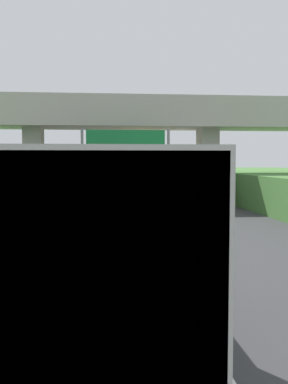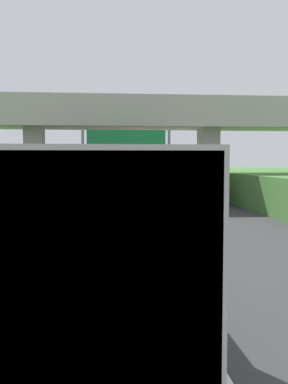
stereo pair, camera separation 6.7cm
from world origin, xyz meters
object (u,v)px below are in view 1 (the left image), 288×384
at_px(overhead_highway_sign, 126,150).
at_px(truck_white, 187,179).
at_px(truck_yellow, 148,180).
at_px(car_silver, 62,187).
at_px(truck_red, 158,172).
at_px(car_green, 107,237).
at_px(truck_black, 100,246).

relative_size(overhead_highway_sign, truck_white, 0.81).
xyz_separation_m(truck_yellow, car_silver, (-6.73, 9.56, -1.08)).
distance_m(truck_white, car_silver, 12.70).
bearing_deg(truck_red, car_green, -100.09).
bearing_deg(car_green, truck_red, 79.91).
bearing_deg(truck_black, car_silver, 95.19).
relative_size(truck_black, car_silver, 1.78).
height_order(overhead_highway_sign, car_green, overhead_highway_sign).
distance_m(truck_red, car_green, 38.69).
xyz_separation_m(truck_red, car_silver, (-10.18, -11.00, -1.08)).
distance_m(overhead_highway_sign, car_green, 16.16).
relative_size(truck_yellow, car_green, 1.78).
relative_size(truck_red, truck_black, 1.00).
xyz_separation_m(truck_red, truck_yellow, (-3.46, -20.56, 0.00)).
distance_m(truck_white, car_green, 20.15).
bearing_deg(car_silver, truck_black, -84.81).
bearing_deg(car_silver, truck_white, -39.19).
bearing_deg(truck_yellow, car_silver, 125.11).
bearing_deg(overhead_highway_sign, truck_red, 76.96).
xyz_separation_m(overhead_highway_sign, truck_yellow, (1.71, 1.74, -2.05)).
distance_m(truck_red, truck_yellow, 20.85).
distance_m(truck_yellow, car_green, 17.86).
bearing_deg(truck_white, truck_black, -104.25).
distance_m(truck_white, truck_black, 27.17).
bearing_deg(overhead_highway_sign, car_green, -95.84).
xyz_separation_m(overhead_highway_sign, truck_white, (4.79, 3.31, -2.05)).
xyz_separation_m(overhead_highway_sign, truck_black, (-1.90, -23.03, -2.05)).
bearing_deg(overhead_highway_sign, truck_black, -94.71).
xyz_separation_m(truck_white, car_green, (-6.40, -19.08, -1.08)).
bearing_deg(truck_yellow, truck_red, 80.46).
height_order(truck_red, car_silver, truck_red).
bearing_deg(truck_white, car_green, -108.56).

